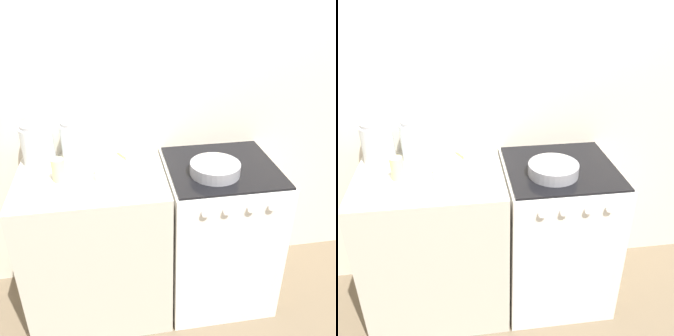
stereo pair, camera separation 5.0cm
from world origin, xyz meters
The scene contains 11 objects.
ground_plane centered at (0.00, 0.00, 0.00)m, with size 12.00×12.00×0.00m, color brown.
wall_back centered at (0.00, 0.62, 1.20)m, with size 4.53×0.05×2.40m.
countertop_cabinet centered at (-0.38, 0.30, 0.45)m, with size 0.76×0.59×0.89m.
stove centered at (0.32, 0.30, 0.45)m, with size 0.61×0.61×0.89m.
mixing_bowl centered at (-0.23, 0.24, 0.95)m, with size 0.24×0.24×0.28m.
baking_pan centered at (0.25, 0.21, 0.93)m, with size 0.26×0.26×0.06m.
storage_jar_left centered at (-0.65, 0.49, 0.99)m, with size 0.17×0.17×0.23m.
storage_jar_middle centered at (-0.45, 0.49, 0.99)m, with size 0.16×0.16×0.23m.
tin_can centered at (-0.53, 0.28, 0.95)m, with size 0.06×0.06×0.12m.
recipe_page centered at (-0.33, 0.17, 0.90)m, with size 0.24×0.29×0.01m.
measuring_spoon centered at (-0.27, 0.09, 0.91)m, with size 0.12×0.04×0.04m.
Camera 1 is at (-0.26, -1.41, 1.84)m, focal length 40.00 mm.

